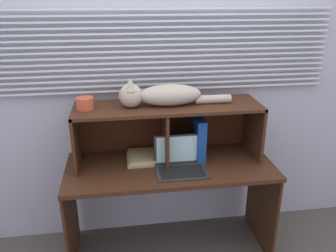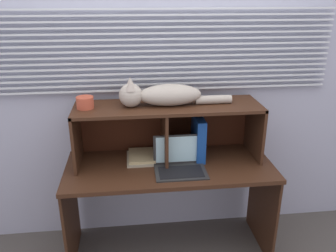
{
  "view_description": "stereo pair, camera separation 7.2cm",
  "coord_description": "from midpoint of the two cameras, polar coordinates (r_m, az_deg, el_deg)",
  "views": [
    {
      "loc": [
        -0.33,
        -1.93,
        1.88
      ],
      "look_at": [
        0.0,
        0.31,
        0.99
      ],
      "focal_mm": 37.03,
      "sensor_mm": 36.0,
      "label": 1
    },
    {
      "loc": [
        -0.26,
        -1.94,
        1.88
      ],
      "look_at": [
        0.0,
        0.31,
        0.99
      ],
      "focal_mm": 37.03,
      "sensor_mm": 36.0,
      "label": 2
    }
  ],
  "objects": [
    {
      "name": "back_panel_with_blinds",
      "position": [
        2.58,
        0.19,
        7.42
      ],
      "size": [
        4.4,
        0.08,
        2.5
      ],
      "color": "#AAADC2",
      "rests_on": "ground"
    },
    {
      "name": "desk",
      "position": [
        2.52,
        1.1,
        -9.26
      ],
      "size": [
        1.45,
        0.6,
        0.74
      ],
      "color": "#3C2113",
      "rests_on": "ground"
    },
    {
      "name": "hutch_shelf_unit",
      "position": [
        2.46,
        0.68,
        1.04
      ],
      "size": [
        1.29,
        0.38,
        0.41
      ],
      "color": "#3C2113",
      "rests_on": "desk"
    },
    {
      "name": "cat",
      "position": [
        2.36,
        -0.3,
        5.16
      ],
      "size": [
        0.78,
        0.17,
        0.2
      ],
      "color": "#B0A597",
      "rests_on": "hutch_shelf_unit"
    },
    {
      "name": "laptop",
      "position": [
        2.37,
        2.83,
        -6.17
      ],
      "size": [
        0.35,
        0.24,
        0.23
      ],
      "color": "#282828",
      "rests_on": "desk"
    },
    {
      "name": "binder_upright",
      "position": [
        2.51,
        5.83,
        -1.88
      ],
      "size": [
        0.06,
        0.26,
        0.31
      ],
      "primitive_type": "cube",
      "color": "navy",
      "rests_on": "desk"
    },
    {
      "name": "book_stack",
      "position": [
        2.52,
        -3.69,
        -5.13
      ],
      "size": [
        0.2,
        0.25,
        0.04
      ],
      "color": "#9D947A",
      "rests_on": "desk"
    },
    {
      "name": "small_basket",
      "position": [
        2.37,
        -12.65,
        3.78
      ],
      "size": [
        0.12,
        0.12,
        0.08
      ],
      "primitive_type": "cylinder",
      "color": "#BB4C33",
      "rests_on": "hutch_shelf_unit"
    }
  ]
}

